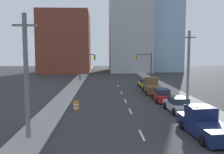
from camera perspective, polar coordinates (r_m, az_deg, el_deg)
sidewalk_left at (r=57.76m, az=-7.16°, el=-0.22°), size 2.47×94.78×0.17m
sidewalk_right at (r=58.52m, az=8.24°, el=-0.16°), size 2.47×94.78×0.17m
lane_stripe_at_8m at (r=18.65m, az=6.81°, el=-13.01°), size 0.16×2.40×0.01m
lane_stripe_at_15m at (r=25.67m, az=4.21°, el=-7.77°), size 0.16×2.40×0.01m
lane_stripe_at_20m at (r=30.85m, az=3.09°, el=-5.48°), size 0.16×2.40×0.01m
lane_stripe_at_27m at (r=37.11m, az=2.18°, el=-3.58°), size 0.16×2.40×0.01m
lane_stripe_at_34m at (r=44.50m, az=1.43°, el=-2.03°), size 0.16×2.40×0.01m
building_brick_left at (r=75.72m, az=-10.54°, el=7.72°), size 14.00×16.00×17.58m
building_office_center at (r=79.71m, az=3.86°, el=11.21°), size 12.00×20.00×27.35m
building_glass_right at (r=85.41m, az=10.07°, el=12.45°), size 13.00×20.00×32.35m
traffic_signal_left at (r=52.01m, az=-6.35°, el=3.21°), size 3.38×0.35×5.90m
traffic_signal_right at (r=52.70m, az=7.95°, el=3.22°), size 3.38×0.35×5.90m
utility_pole_left_near at (r=17.69m, az=-19.00°, el=0.25°), size 1.60×0.32×8.54m
utility_pole_right_mid at (r=31.66m, az=17.06°, el=2.58°), size 1.60×0.32×8.55m
traffic_barrel at (r=26.07m, az=-8.16°, el=-6.54°), size 0.56×0.56×0.95m
pickup_truck_navy at (r=19.44m, az=20.42°, el=-10.09°), size 2.67×5.89×1.97m
sedan_silver at (r=26.13m, az=14.91°, el=-6.20°), size 2.30×4.67×1.47m
sedan_red at (r=31.26m, az=11.38°, el=-4.18°), size 2.12×4.62×1.50m
pickup_truck_brown at (r=37.25m, az=9.11°, el=-2.23°), size 2.50×5.91×2.22m
sedan_yellow at (r=42.92m, az=7.55°, el=-1.52°), size 2.11×4.41×1.38m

